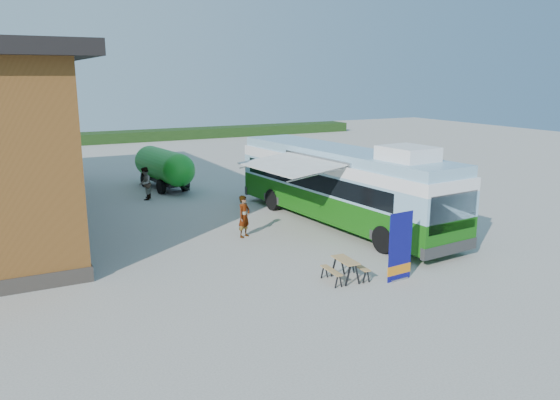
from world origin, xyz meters
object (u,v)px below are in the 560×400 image
person_a (244,216)px  slurry_tanker (164,166)px  picnic_table (345,265)px  bus (341,183)px  banner (400,253)px  person_b (145,184)px

person_a → slurry_tanker: size_ratio=0.28×
picnic_table → person_a: (-0.92, 5.96, 0.33)m
bus → banner: (-2.14, -6.64, -0.93)m
banner → person_a: (-2.47, 6.73, -0.06)m
bus → person_a: (-4.61, 0.09, -0.99)m
bus → person_b: 10.98m
bus → slurry_tanker: size_ratio=2.06×
banner → person_b: 16.03m
bus → slurry_tanker: (-4.83, 11.13, -0.53)m
bus → slurry_tanker: bus is taller
person_b → bus: bearing=62.6°
banner → person_a: size_ratio=1.31×
picnic_table → slurry_tanker: 17.05m
person_b → slurry_tanker: 2.93m
bus → picnic_table: (-3.69, -5.87, -1.32)m
banner → slurry_tanker: slurry_tanker is taller
person_b → picnic_table: bearing=37.0°
picnic_table → person_b: (-2.83, 14.65, 0.34)m
person_a → person_b: size_ratio=0.99×
picnic_table → person_b: bearing=104.5°
bus → slurry_tanker: 12.14m
picnic_table → person_a: person_a is taller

